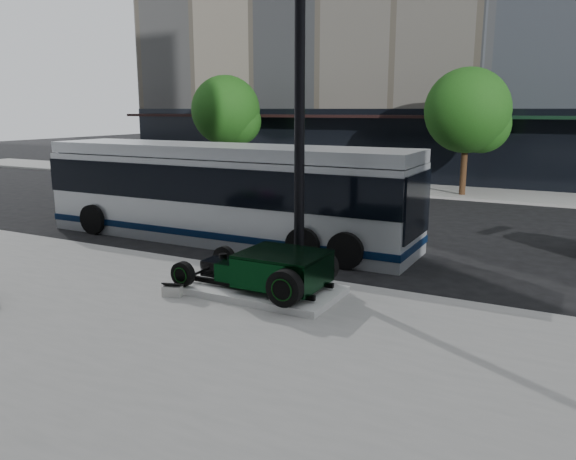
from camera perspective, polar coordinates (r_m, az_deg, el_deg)
The scene contains 8 objects.
ground at distance 15.19m, azimuth 4.12°, elevation -3.03°, with size 120.00×120.00×0.00m, color black.
sidewalk_far at distance 28.33m, azimuth 15.64°, elevation 3.78°, with size 70.00×4.00×0.12m, color gray.
street_trees at distance 26.93m, azimuth 18.08°, elevation 11.15°, with size 29.80×3.80×5.70m.
display_plinth at distance 12.11m, azimuth -2.82°, elevation -6.05°, with size 3.40×1.80×0.15m, color silver.
hot_rod at distance 11.80m, azimuth -1.45°, elevation -3.97°, with size 3.22×2.00×0.81m.
info_plaque at distance 12.16m, azimuth -11.60°, elevation -5.95°, with size 0.47×0.41×0.31m.
lamppost at distance 12.49m, azimuth 1.18°, elevation 10.75°, with size 0.42×0.42×7.67m.
transit_bus at distance 17.34m, azimuth -6.58°, elevation 3.84°, with size 12.12×2.88×2.92m.
Camera 1 is at (5.86, -13.44, 3.98)m, focal length 35.00 mm.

